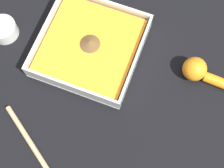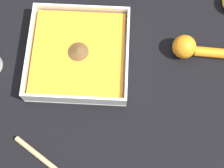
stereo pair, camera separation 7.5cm
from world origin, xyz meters
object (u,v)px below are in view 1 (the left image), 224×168
Objects in this scene: wooden_spoon at (37,153)px; lemon_squeezer at (206,74)px; square_dish at (90,47)px; spice_bowl at (4,30)px.

lemon_squeezer is at bearing 78.93° from wooden_spoon.
spice_bowl is at bearing 8.35° from square_dish.
spice_bowl is (0.23, 0.03, -0.00)m from square_dish.
wooden_spoon is at bearing 48.18° from lemon_squeezer.
wooden_spoon is at bearing 86.34° from square_dish.
square_dish is 0.29m from lemon_squeezer.
spice_bowl is 0.36× the size of lemon_squeezer.
square_dish is 0.29m from wooden_spoon.
lemon_squeezer is 0.44m from wooden_spoon.
lemon_squeezer reaches higher than spice_bowl.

